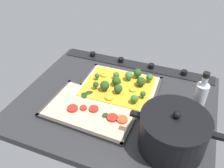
{
  "coord_description": "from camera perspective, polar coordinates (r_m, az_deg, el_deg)",
  "views": [
    {
      "loc": [
        -25.13,
        68.72,
        64.12
      ],
      "look_at": [
        2.25,
        -1.56,
        6.79
      ],
      "focal_mm": 37.57,
      "sensor_mm": 36.0,
      "label": 1
    }
  ],
  "objects": [
    {
      "name": "ground_plane",
      "position": [
        0.98,
        0.9,
        -4.66
      ],
      "size": [
        79.22,
        64.3,
        3.0
      ],
      "primitive_type": "cube",
      "color": "#28282B"
    },
    {
      "name": "stove_control_panel",
      "position": [
        1.19,
        5.78,
        4.73
      ],
      "size": [
        76.05,
        7.0,
        2.6
      ],
      "color": "black",
      "rests_on": "ground_plane"
    },
    {
      "name": "baking_tray_front",
      "position": [
        1.03,
        1.53,
        -1.2
      ],
      "size": [
        34.53,
        29.07,
        1.3
      ],
      "color": "#33302D",
      "rests_on": "ground_plane"
    },
    {
      "name": "broccoli_pizza",
      "position": [
        1.02,
        2.01,
        -0.44
      ],
      "size": [
        32.08,
        26.62,
        6.1
      ],
      "color": "beige",
      "rests_on": "baking_tray_front"
    },
    {
      "name": "baking_tray_back",
      "position": [
        0.93,
        -4.97,
        -6.13
      ],
      "size": [
        36.53,
        25.48,
        1.3
      ],
      "color": "#33302D",
      "rests_on": "ground_plane"
    },
    {
      "name": "veggie_pizza_back",
      "position": [
        0.92,
        -4.85,
        -5.92
      ],
      "size": [
        34.04,
        23.0,
        1.9
      ],
      "color": "#D6AB86",
      "rests_on": "baking_tray_back"
    },
    {
      "name": "cooking_pot",
      "position": [
        0.78,
        14.59,
        -11.34
      ],
      "size": [
        28.65,
        21.88,
        15.85
      ],
      "color": "black",
      "rests_on": "ground_plane"
    },
    {
      "name": "oil_bottle",
      "position": [
        0.9,
        20.35,
        -3.87
      ],
      "size": [
        4.54,
        4.54,
        20.7
      ],
      "color": "#B7BCC6",
      "rests_on": "ground_plane"
    }
  ]
}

